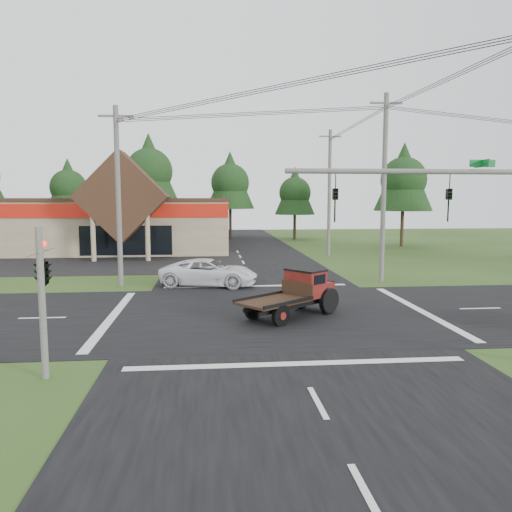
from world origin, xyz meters
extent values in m
plane|color=#2C4217|center=(0.00, 0.00, 0.00)|extent=(120.00, 120.00, 0.00)
cube|color=black|center=(0.00, 0.00, 0.01)|extent=(12.00, 120.00, 0.02)
cube|color=black|center=(0.00, 0.00, 0.01)|extent=(120.00, 12.00, 0.02)
cube|color=black|center=(-14.00, 19.00, 0.01)|extent=(28.00, 14.00, 0.02)
cube|color=gray|center=(-16.00, 30.00, 2.50)|extent=(30.00, 15.00, 5.00)
cube|color=#3D2719|center=(-16.00, 30.00, 5.05)|extent=(30.40, 15.40, 0.30)
cube|color=#A4180C|center=(-16.00, 22.45, 4.10)|extent=(30.00, 0.12, 1.20)
cube|color=#3D2719|center=(-10.00, 21.50, 5.30)|extent=(7.78, 4.00, 7.78)
cylinder|color=gray|center=(-12.20, 19.80, 2.00)|extent=(0.40, 0.40, 4.00)
cylinder|color=gray|center=(-7.80, 19.80, 2.00)|extent=(0.40, 0.40, 4.00)
cube|color=black|center=(-10.00, 22.48, 1.50)|extent=(8.00, 0.08, 2.60)
cylinder|color=#595651|center=(3.50, -7.50, 6.00)|extent=(8.00, 0.16, 0.16)
imported|color=black|center=(4.50, -7.50, 5.00)|extent=(0.16, 0.20, 1.00)
imported|color=black|center=(1.00, -7.50, 5.00)|extent=(0.16, 0.20, 1.00)
cube|color=#0C6626|center=(5.50, -7.50, 6.25)|extent=(0.80, 0.04, 0.22)
cylinder|color=#595651|center=(-7.50, -7.50, 2.20)|extent=(0.20, 0.20, 4.40)
imported|color=black|center=(-7.50, -7.30, 3.70)|extent=(0.53, 2.48, 1.00)
sphere|color=#FF0C0C|center=(-7.50, -7.15, 3.90)|extent=(0.18, 0.18, 0.18)
cylinder|color=#595651|center=(-8.00, 8.00, 5.25)|extent=(0.30, 0.30, 10.50)
cube|color=#595651|center=(-8.00, 8.00, 9.90)|extent=(2.00, 0.12, 0.12)
cylinder|color=#595651|center=(8.00, 8.00, 5.75)|extent=(0.30, 0.30, 11.50)
cube|color=#595651|center=(8.00, 8.00, 10.90)|extent=(2.00, 0.12, 0.12)
cylinder|color=#595651|center=(8.00, 22.00, 5.60)|extent=(0.30, 0.30, 11.20)
cube|color=#595651|center=(8.00, 22.00, 10.60)|extent=(2.00, 0.12, 0.12)
cylinder|color=#332316|center=(-20.00, 42.00, 1.75)|extent=(0.36, 0.36, 3.50)
cone|color=#133316|center=(-20.00, 42.00, 6.80)|extent=(5.60, 5.60, 6.60)
sphere|color=#133316|center=(-20.00, 42.00, 6.50)|extent=(4.40, 4.40, 4.40)
cylinder|color=#332316|center=(-10.00, 41.00, 2.27)|extent=(0.36, 0.36, 4.55)
cone|color=#133316|center=(-10.00, 41.00, 8.84)|extent=(7.28, 7.28, 8.58)
sphere|color=#133316|center=(-10.00, 41.00, 8.45)|extent=(5.72, 5.72, 5.72)
cylinder|color=#332316|center=(0.00, 42.00, 1.92)|extent=(0.36, 0.36, 3.85)
cone|color=#133316|center=(0.00, 42.00, 7.48)|extent=(6.16, 6.16, 7.26)
sphere|color=#133316|center=(0.00, 42.00, 7.15)|extent=(4.84, 4.84, 4.84)
cylinder|color=#332316|center=(8.00, 40.00, 1.57)|extent=(0.36, 0.36, 3.15)
cone|color=#133316|center=(8.00, 40.00, 6.12)|extent=(5.04, 5.04, 5.94)
sphere|color=#133316|center=(8.00, 40.00, 5.85)|extent=(3.96, 3.96, 3.96)
cylinder|color=#332316|center=(18.00, 30.00, 1.92)|extent=(0.36, 0.36, 3.85)
cone|color=#133316|center=(18.00, 30.00, 7.48)|extent=(6.16, 6.16, 7.26)
sphere|color=#133316|center=(18.00, 30.00, 7.15)|extent=(4.84, 4.84, 4.84)
imported|color=white|center=(-2.75, 7.55, 0.80)|extent=(6.18, 3.81, 1.60)
camera|label=1|loc=(-2.71, -22.01, 5.22)|focal=35.00mm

